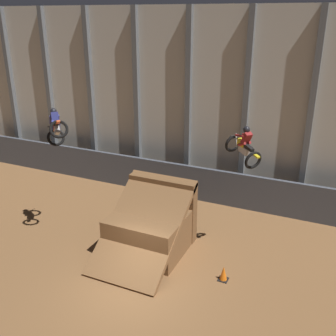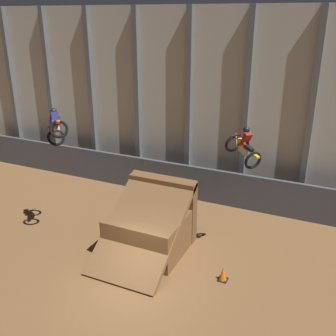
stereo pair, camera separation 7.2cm
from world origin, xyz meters
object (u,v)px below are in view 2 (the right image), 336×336
(dirt_ramp, at_px, (152,226))
(rider_bike_right_air, at_px, (244,147))
(rider_bike_left_air, at_px, (56,128))
(traffic_cone_near_ramp, at_px, (223,274))

(dirt_ramp, bearing_deg, rider_bike_right_air, 25.22)
(rider_bike_left_air, distance_m, rider_bike_right_air, 7.51)
(dirt_ramp, xyz_separation_m, traffic_cone_near_ramp, (3.41, -0.95, -0.72))
(dirt_ramp, height_order, rider_bike_left_air, rider_bike_left_air)
(dirt_ramp, bearing_deg, traffic_cone_near_ramp, -15.54)
(rider_bike_right_air, height_order, traffic_cone_near_ramp, rider_bike_right_air)
(rider_bike_left_air, bearing_deg, rider_bike_right_air, -30.61)
(traffic_cone_near_ramp, bearing_deg, dirt_ramp, 164.46)
(rider_bike_right_air, bearing_deg, traffic_cone_near_ramp, -135.38)
(dirt_ramp, height_order, traffic_cone_near_ramp, dirt_ramp)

